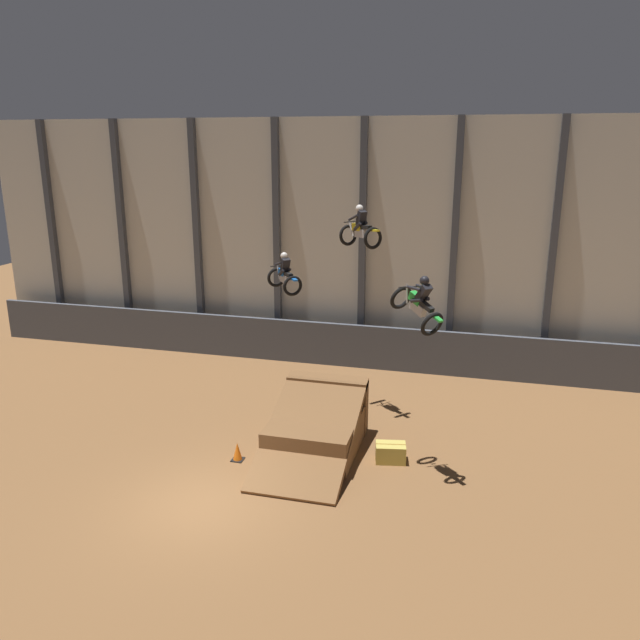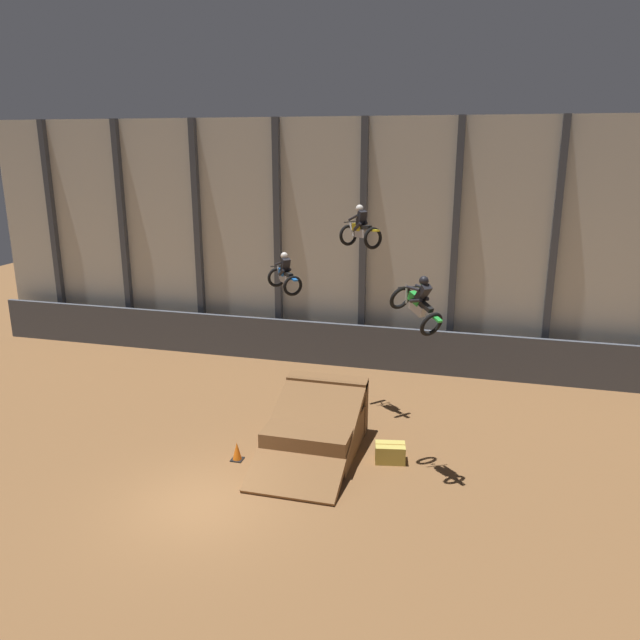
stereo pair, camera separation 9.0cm
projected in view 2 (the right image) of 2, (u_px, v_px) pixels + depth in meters
The scene contains 9 objects.
ground_plane at pixel (200, 504), 16.70m from camera, with size 60.00×60.00×0.00m, color brown.
arena_back_wall at pixel (321, 242), 26.94m from camera, with size 32.00×0.40×10.38m.
lower_barrier at pixel (315, 343), 27.16m from camera, with size 31.36×0.20×1.89m.
dirt_ramp at pixel (317, 427), 19.68m from camera, with size 2.69×4.80×2.02m.
rider_bike_left_air at pixel (285, 275), 22.39m from camera, with size 1.57×1.62×1.46m.
rider_bike_center_air at pixel (360, 230), 20.98m from camera, with size 1.63×1.58×1.47m.
rider_bike_right_air at pixel (418, 304), 17.01m from camera, with size 1.71×1.67×1.65m.
traffic_cone_near_ramp at pixel (237, 451), 18.96m from camera, with size 0.36×0.36×0.58m.
hay_bale_trackside at pixel (390, 453), 18.88m from camera, with size 1.00×0.76×0.57m.
Camera 2 is at (6.89, -13.39, 9.31)m, focal length 35.00 mm.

